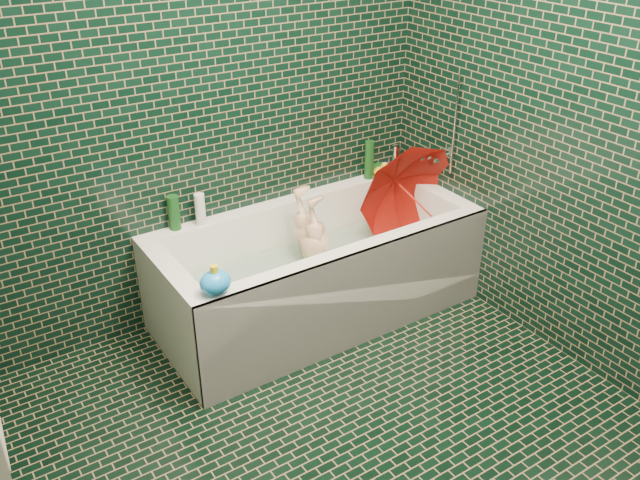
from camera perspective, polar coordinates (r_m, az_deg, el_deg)
floor at (r=2.94m, az=3.39°, el=-18.38°), size 2.80×2.80×0.00m
wall_back at (r=3.35m, az=-10.61°, el=12.66°), size 2.80×0.00×2.80m
wall_right at (r=3.11m, az=24.07°, el=9.46°), size 0.00×2.80×2.80m
bathtub at (r=3.64m, az=-0.15°, el=-3.41°), size 1.70×0.75×0.55m
bath_mat at (r=3.68m, az=-0.30°, el=-4.02°), size 1.35×0.47×0.01m
water at (r=3.61m, az=-0.31°, el=-2.10°), size 1.48×0.53×0.00m
faucet at (r=3.85m, az=10.05°, el=7.35°), size 0.18×0.19×0.55m
child at (r=3.64m, az=-0.16°, el=-1.65°), size 0.86×0.40×0.31m
umbrella at (r=3.75m, az=8.16°, el=3.19°), size 0.81×0.73×0.82m
soap_bottle_a at (r=4.09m, az=5.67°, el=5.56°), size 0.11×0.12×0.28m
soap_bottle_b at (r=4.11m, az=5.51°, el=5.70°), size 0.11×0.11×0.20m
soap_bottle_c at (r=4.08m, az=5.23°, el=5.54°), size 0.13×0.13×0.15m
bottle_right_tall at (r=3.98m, az=4.16°, el=6.75°), size 0.06×0.06×0.23m
bottle_right_pump at (r=4.09m, az=6.42°, el=6.82°), size 0.06×0.06×0.17m
bottle_left_tall at (r=3.47m, az=-12.20°, el=2.27°), size 0.08×0.08×0.18m
bottle_left_short at (r=3.49m, az=-10.06°, el=2.54°), size 0.06×0.06×0.17m
rubber_duck at (r=4.04m, az=5.12°, el=5.86°), size 0.11×0.09×0.08m
bath_toy at (r=2.92m, az=-8.81°, el=-3.52°), size 0.17×0.15×0.14m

